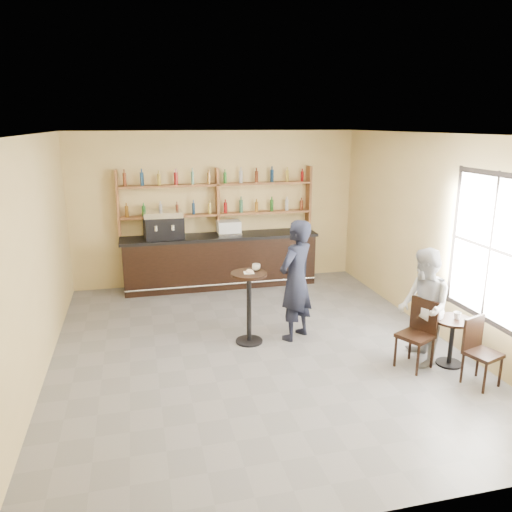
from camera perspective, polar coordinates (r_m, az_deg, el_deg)
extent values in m
plane|color=slate|center=(7.78, -0.04, -10.52)|extent=(7.00, 7.00, 0.00)
plane|color=white|center=(7.02, -0.05, 13.75)|extent=(7.00, 7.00, 0.00)
plane|color=#D9BD7B|center=(10.60, -4.52, 5.44)|extent=(7.00, 0.00, 7.00)
plane|color=#D9BD7B|center=(4.11, 11.74, -10.62)|extent=(7.00, 0.00, 7.00)
plane|color=#D9BD7B|center=(7.18, -24.02, -0.47)|extent=(0.00, 7.00, 7.00)
plane|color=#D9BD7B|center=(8.45, 20.17, 2.09)|extent=(0.00, 7.00, 7.00)
plane|color=white|center=(7.48, 25.21, 0.78)|extent=(0.00, 2.00, 2.00)
cube|color=white|center=(7.59, -0.82, -1.91)|extent=(0.17, 0.17, 0.00)
torus|color=#CA8A4A|center=(7.58, -0.73, -1.77)|extent=(0.14, 0.14, 0.04)
imported|color=white|center=(7.70, 0.03, -1.28)|extent=(0.14, 0.14, 0.10)
imported|color=black|center=(7.84, 4.58, -2.79)|extent=(0.84, 0.79, 1.93)
imported|color=white|center=(7.57, 22.01, -6.32)|extent=(0.13, 0.13, 0.10)
imported|color=#999A9F|center=(7.44, 18.60, -5.56)|extent=(0.82, 0.95, 1.68)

